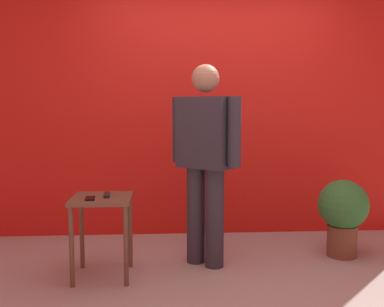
{
  "coord_description": "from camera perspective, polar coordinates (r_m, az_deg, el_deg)",
  "views": [
    {
      "loc": [
        -0.5,
        -3.07,
        1.33
      ],
      "look_at": [
        -0.29,
        0.55,
        0.95
      ],
      "focal_mm": 41.53,
      "sensor_mm": 36.0,
      "label": 1
    }
  ],
  "objects": [
    {
      "name": "ground_plane",
      "position": [
        3.38,
        5.72,
        -17.15
      ],
      "size": [
        12.0,
        12.0,
        0.0
      ],
      "primitive_type": "plane",
      "color": "#9E9991"
    },
    {
      "name": "back_wall_red",
      "position": [
        4.63,
        2.88,
        6.92
      ],
      "size": [
        4.72,
        0.12,
        2.8
      ],
      "primitive_type": "cube",
      "color": "red",
      "rests_on": "ground_plane"
    },
    {
      "name": "standing_person",
      "position": [
        3.67,
        1.72,
        -0.11
      ],
      "size": [
        0.58,
        0.5,
        1.67
      ],
      "color": "#2D2D38",
      "rests_on": "ground_plane"
    },
    {
      "name": "side_table",
      "position": [
        3.54,
        -11.48,
        -7.4
      ],
      "size": [
        0.46,
        0.46,
        0.64
      ],
      "color": "brown",
      "rests_on": "ground_plane"
    },
    {
      "name": "cell_phone",
      "position": [
        3.45,
        -12.94,
        -5.64
      ],
      "size": [
        0.09,
        0.15,
        0.01
      ],
      "primitive_type": "cube",
      "rotation": [
        0.0,
        0.0,
        0.12
      ],
      "color": "black",
      "rests_on": "side_table"
    },
    {
      "name": "tv_remote",
      "position": [
        3.53,
        -10.86,
        -5.24
      ],
      "size": [
        0.06,
        0.17,
        0.02
      ],
      "primitive_type": "cube",
      "rotation": [
        0.0,
        0.0,
        0.1
      ],
      "color": "black",
      "rests_on": "side_table"
    },
    {
      "name": "potted_plant",
      "position": [
        4.17,
        18.82,
        -7.03
      ],
      "size": [
        0.44,
        0.44,
        0.69
      ],
      "color": "brown",
      "rests_on": "ground_plane"
    }
  ]
}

